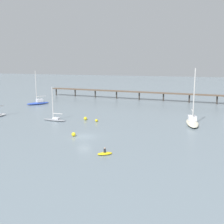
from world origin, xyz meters
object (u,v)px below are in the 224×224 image
at_px(dinghy_yellow, 105,153).
at_px(mooring_buoy_outer, 96,120).
at_px(mooring_buoy_inner, 74,134).
at_px(pier, 190,91).
at_px(sailboat_blue, 38,102).
at_px(mooring_buoy_near, 85,118).
at_px(sailboat_cream, 192,121).
at_px(sailboat_gray, 55,119).

distance_m(dinghy_yellow, mooring_buoy_outer, 22.74).
distance_m(dinghy_yellow, mooring_buoy_inner, 11.91).
distance_m(pier, sailboat_blue, 50.49).
relative_size(pier, mooring_buoy_near, 89.06).
bearing_deg(sailboat_cream, mooring_buoy_outer, -169.76).
xyz_separation_m(mooring_buoy_inner, mooring_buoy_outer, (-0.20, 12.93, -0.07)).
height_order(sailboat_blue, mooring_buoy_near, sailboat_blue).
bearing_deg(dinghy_yellow, mooring_buoy_outer, 113.59).
bearing_deg(sailboat_gray, pier, 52.63).
bearing_deg(mooring_buoy_outer, mooring_buoy_near, 163.02).
height_order(pier, sailboat_blue, sailboat_blue).
bearing_deg(pier, mooring_buoy_near, -122.50).
distance_m(sailboat_blue, mooring_buoy_near, 29.56).
bearing_deg(mooring_buoy_outer, sailboat_blue, 145.61).
relative_size(pier, sailboat_blue, 6.67).
height_order(dinghy_yellow, mooring_buoy_near, dinghy_yellow).
height_order(sailboat_gray, mooring_buoy_outer, sailboat_gray).
bearing_deg(mooring_buoy_near, mooring_buoy_inner, -76.34).
distance_m(sailboat_blue, mooring_buoy_inner, 41.54).
distance_m(sailboat_cream, dinghy_yellow, 27.59).
bearing_deg(sailboat_cream, sailboat_gray, -169.65).
bearing_deg(sailboat_cream, pier, 92.66).
bearing_deg(sailboat_blue, mooring_buoy_inner, -49.10).
height_order(sailboat_blue, mooring_buoy_inner, sailboat_blue).
bearing_deg(sailboat_cream, mooring_buoy_near, -173.28).
bearing_deg(sailboat_gray, mooring_buoy_outer, 10.58).
relative_size(sailboat_cream, mooring_buoy_near, 15.40).
relative_size(mooring_buoy_inner, mooring_buoy_near, 0.98).
relative_size(sailboat_blue, sailboat_cream, 0.87).
distance_m(sailboat_cream, mooring_buoy_near, 24.73).
height_order(sailboat_cream, dinghy_yellow, sailboat_cream).
relative_size(sailboat_blue, mooring_buoy_inner, 13.67).
relative_size(sailboat_blue, dinghy_yellow, 4.31).
relative_size(dinghy_yellow, mooring_buoy_outer, 3.81).
bearing_deg(mooring_buoy_inner, mooring_buoy_outer, 90.90).
xyz_separation_m(sailboat_gray, sailboat_blue, (-17.09, 20.32, 0.16)).
bearing_deg(mooring_buoy_outer, sailboat_cream, 10.24).
distance_m(sailboat_gray, sailboat_blue, 26.55).
relative_size(dinghy_yellow, mooring_buoy_inner, 3.17).
relative_size(sailboat_gray, dinghy_yellow, 3.21).
height_order(pier, mooring_buoy_near, pier).
xyz_separation_m(sailboat_cream, mooring_buoy_outer, (-21.38, -3.86, -0.42)).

